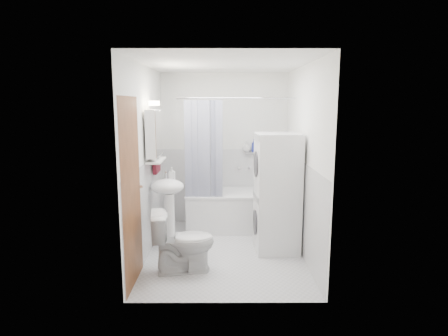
{
  "coord_description": "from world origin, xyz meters",
  "views": [
    {
      "loc": [
        -0.03,
        -4.68,
        1.93
      ],
      "look_at": [
        -0.01,
        0.15,
        1.09
      ],
      "focal_mm": 30.0,
      "sensor_mm": 36.0,
      "label": 1
    }
  ],
  "objects_px": {
    "bathtub": "(237,208)",
    "sink": "(168,197)",
    "washer_dryer": "(277,193)",
    "toilet": "(183,242)"
  },
  "relations": [
    {
      "from": "sink",
      "to": "bathtub",
      "type": "bearing_deg",
      "value": 40.21
    },
    {
      "from": "sink",
      "to": "toilet",
      "type": "distance_m",
      "value": 0.83
    },
    {
      "from": "washer_dryer",
      "to": "toilet",
      "type": "height_order",
      "value": "washer_dryer"
    },
    {
      "from": "sink",
      "to": "toilet",
      "type": "xyz_separation_m",
      "value": [
        0.27,
        -0.71,
        -0.35
      ]
    },
    {
      "from": "bathtub",
      "to": "sink",
      "type": "height_order",
      "value": "sink"
    },
    {
      "from": "sink",
      "to": "washer_dryer",
      "type": "height_order",
      "value": "washer_dryer"
    },
    {
      "from": "washer_dryer",
      "to": "toilet",
      "type": "distance_m",
      "value": 1.39
    },
    {
      "from": "sink",
      "to": "toilet",
      "type": "relative_size",
      "value": 1.44
    },
    {
      "from": "bathtub",
      "to": "washer_dryer",
      "type": "height_order",
      "value": "washer_dryer"
    },
    {
      "from": "bathtub",
      "to": "washer_dryer",
      "type": "relative_size",
      "value": 0.99
    }
  ]
}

